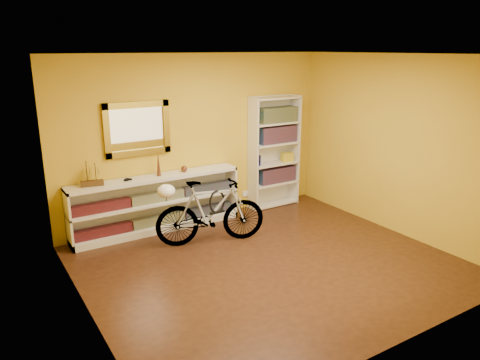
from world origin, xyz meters
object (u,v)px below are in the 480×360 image
bookcase (274,152)px  helmet (166,191)px  bicycle (211,212)px  console_unit (157,204)px

bookcase → helmet: size_ratio=7.63×
bicycle → helmet: 0.70m
console_unit → bookcase: size_ratio=1.37×
bookcase → helmet: 2.39m
console_unit → bicycle: (0.46, -0.84, 0.04)m
console_unit → bookcase: bearing=0.7°
console_unit → helmet: helmet is taller
bicycle → helmet: bicycle is taller
bookcase → bicycle: bearing=-153.3°
console_unit → bicycle: size_ratio=1.64×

